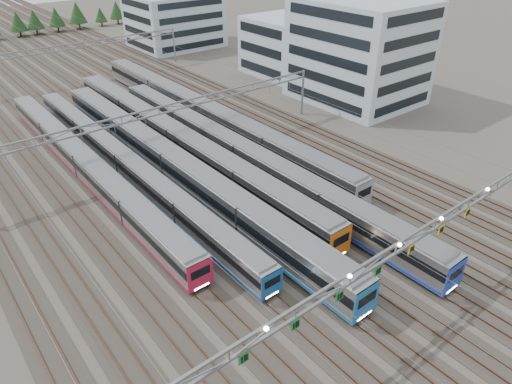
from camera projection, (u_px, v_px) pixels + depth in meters
ground at (383, 313)px, 40.92m from camera, size 400.00×400.00×0.00m
track_bed at (39, 62)px, 107.01m from camera, size 54.00×260.00×5.42m
train_a at (85, 164)px, 61.22m from camera, size 2.81×57.29×3.65m
train_b at (125, 163)px, 62.02m from camera, size 2.54×62.05×3.30m
train_c at (172, 164)px, 60.84m from camera, size 3.17×66.07×4.14m
train_d at (177, 139)px, 67.66m from camera, size 3.14×65.20×4.09m
train_e at (242, 155)px, 63.32m from camera, size 3.00×64.73×3.92m
train_f at (205, 113)px, 76.53m from camera, size 3.18×68.33×4.15m
gantry_near at (396, 252)px, 37.16m from camera, size 56.36×0.61×8.08m
gantry_mid at (160, 117)px, 64.37m from camera, size 56.36×0.36×8.00m
gantry_far at (55, 54)px, 94.46m from camera, size 56.36×0.36×8.00m
depot_bldg_south at (359, 51)px, 84.91m from camera, size 18.00×22.00×18.37m
depot_bldg_mid at (285, 46)px, 101.35m from camera, size 14.00×16.00×12.14m
depot_bldg_north at (175, 21)px, 123.13m from camera, size 22.00×18.00×13.53m
treeline at (4, 23)px, 132.45m from camera, size 100.10×5.60×7.02m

